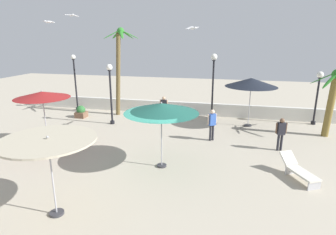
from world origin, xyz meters
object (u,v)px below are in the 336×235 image
object	(u,v)px
guest_0	(164,106)
seagull_0	(71,15)
lamp_post_0	(75,78)
lamp_post_2	(110,86)
palm_tree_1	(119,64)
lounge_chair_0	(299,169)
lamp_post_3	(213,77)
guest_2	(281,131)
seagull_2	(48,22)
planter	(81,112)
palm_tree_0	(333,95)
lamp_post_1	(318,90)
guest_1	(212,122)
patio_umbrella_2	(48,143)
seagull_1	(193,28)
patio_umbrella_0	(161,108)
patio_umbrella_3	(42,95)
patio_umbrella_1	(251,82)

from	to	relation	value
guest_0	seagull_0	bearing A→B (deg)	-159.47
lamp_post_0	lamp_post_2	xyz separation A→B (m)	(4.14, -2.81, -0.00)
palm_tree_1	lounge_chair_0	world-z (taller)	palm_tree_1
lamp_post_2	lamp_post_3	distance (m)	6.68
guest_2	seagull_2	bearing A→B (deg)	-175.91
lamp_post_2	planter	bearing A→B (deg)	161.15
palm_tree_1	seagull_2	xyz separation A→B (m)	(-1.42, -5.40, 2.52)
palm_tree_0	lamp_post_3	size ratio (longest dim) A/B	0.86
lamp_post_1	guest_1	size ratio (longest dim) A/B	1.97
patio_umbrella_2	guest_1	size ratio (longest dim) A/B	1.64
palm_tree_0	patio_umbrella_2	bearing A→B (deg)	-136.52
palm_tree_0	seagull_2	world-z (taller)	seagull_2
patio_umbrella_2	seagull_0	xyz separation A→B (m)	(-4.36, 9.15, 4.27)
palm_tree_0	lamp_post_1	distance (m)	2.29
patio_umbrella_2	guest_1	world-z (taller)	patio_umbrella_2
seagull_1	seagull_2	size ratio (longest dim) A/B	1.41
lamp_post_1	guest_2	distance (m)	5.98
lounge_chair_0	planter	xyz separation A→B (m)	(-13.02, 6.18, -0.01)
seagull_0	seagull_2	size ratio (longest dim) A/B	1.10
seagull_2	lounge_chair_0	bearing A→B (deg)	-9.90
lamp_post_0	lamp_post_1	size ratio (longest dim) A/B	1.23
lounge_chair_0	seagull_0	distance (m)	14.68
patio_umbrella_0	lamp_post_3	distance (m)	7.95
patio_umbrella_3	seagull_2	bearing A→B (deg)	100.56
palm_tree_0	guest_0	size ratio (longest dim) A/B	2.32
palm_tree_1	guest_2	size ratio (longest dim) A/B	3.65
patio_umbrella_1	lamp_post_3	size ratio (longest dim) A/B	0.72
patio_umbrella_1	lamp_post_1	size ratio (longest dim) A/B	0.93
seagull_1	seagull_2	bearing A→B (deg)	-164.47
patio_umbrella_0	lamp_post_0	xyz separation A→B (m)	(-8.83, 8.21, -0.15)
lamp_post_2	seagull_2	xyz separation A→B (m)	(-1.72, -3.15, 3.72)
patio_umbrella_1	guest_1	distance (m)	4.14
lamp_post_1	planter	xyz separation A→B (m)	(-15.51, -1.89, -1.87)
lamp_post_2	guest_1	distance (m)	6.89
patio_umbrella_0	patio_umbrella_1	xyz separation A→B (m)	(3.90, 6.90, 0.17)
patio_umbrella_1	lounge_chair_0	bearing A→B (deg)	-76.20
patio_umbrella_2	lamp_post_2	xyz separation A→B (m)	(-2.29, 9.51, 0.04)
lamp_post_1	lamp_post_3	distance (m)	6.57
patio_umbrella_2	lamp_post_1	size ratio (longest dim) A/B	0.83
palm_tree_0	lounge_chair_0	distance (m)	6.67
lamp_post_1	lamp_post_2	world-z (taller)	lamp_post_2
patio_umbrella_1	lamp_post_2	xyz separation A→B (m)	(-8.60, -1.51, -0.32)
guest_0	palm_tree_0	bearing A→B (deg)	-5.88
guest_0	guest_1	distance (m)	4.72
patio_umbrella_3	lamp_post_0	distance (m)	7.95
lounge_chair_0	guest_2	xyz separation A→B (m)	(-0.30, 2.92, 0.62)
patio_umbrella_3	seagull_2	world-z (taller)	seagull_2
patio_umbrella_1	seagull_0	bearing A→B (deg)	-170.05
seagull_1	patio_umbrella_1	bearing A→B (deg)	39.38
patio_umbrella_1	guest_2	bearing A→B (deg)	-70.51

